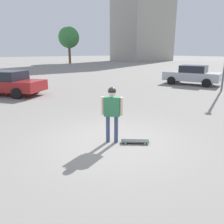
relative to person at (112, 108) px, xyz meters
The scene contains 7 objects.
ground_plane 1.03m from the person, ahead, with size 220.00×220.00×0.00m, color gray.
person is the anchor object (origin of this frame).
skateboard 1.18m from the person, 133.97° to the right, with size 0.67×0.77×0.08m.
car_parked_near 9.71m from the person, ahead, with size 4.83×4.34×1.45m.
car_parked_far 13.21m from the person, 65.30° to the right, with size 4.62×3.28×1.51m.
building_block_distant 59.30m from the person, 44.71° to the right, with size 10.90×13.99×30.89m.
tree_distant 44.35m from the person, 24.37° to the right, with size 4.42×4.42×7.65m.
Camera 1 is at (-4.79, 3.54, 2.58)m, focal length 35.00 mm.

